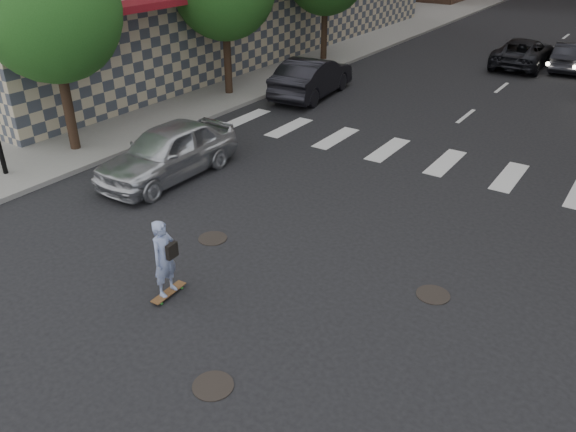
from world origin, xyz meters
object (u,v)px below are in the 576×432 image
tree_a (54,4)px  traffic_car_a (312,77)px  silver_sedan (168,152)px  traffic_car_c (523,53)px  skateboarder (165,258)px  traffic_car_e (570,56)px

tree_a → traffic_car_a: 10.98m
silver_sedan → traffic_car_c: silver_sedan is taller
skateboarder → silver_sedan: (-4.28, 4.39, -0.11)m
tree_a → skateboarder: bearing=-27.1°
traffic_car_a → traffic_car_e: size_ratio=1.21×
tree_a → silver_sedan: 5.52m
tree_a → traffic_car_e: tree_a is taller
tree_a → traffic_car_a: (2.95, 9.86, -3.82)m
skateboarder → tree_a: bearing=149.6°
silver_sedan → traffic_car_a: size_ratio=0.94×
silver_sedan → traffic_car_a: 9.73m
tree_a → traffic_car_e: size_ratio=1.60×
tree_a → skateboarder: (8.23, -4.21, -3.73)m
tree_a → traffic_car_a: tree_a is taller
traffic_car_c → traffic_car_e: bearing=-166.2°
skateboarder → silver_sedan: bearing=130.9°
traffic_car_c → silver_sedan: bearing=74.1°
skateboarder → traffic_car_c: bearing=84.6°
tree_a → traffic_car_c: bearing=66.1°
skateboarder → silver_sedan: 6.13m
traffic_car_c → traffic_car_e: (2.17, 0.60, -0.03)m
tree_a → traffic_car_e: bearing=61.9°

